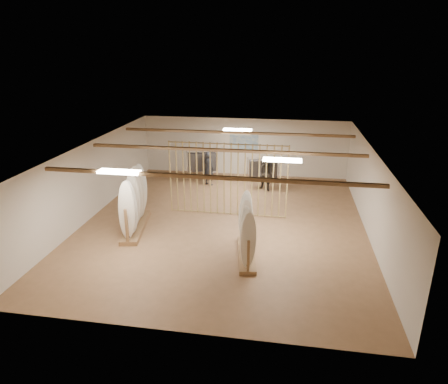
% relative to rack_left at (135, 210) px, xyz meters
% --- Properties ---
extents(floor, '(12.00, 12.00, 0.00)m').
position_rel_rack_left_xyz_m(floor, '(2.98, 1.01, -0.73)').
color(floor, '#9D714C').
rests_on(floor, ground).
extents(ceiling, '(12.00, 12.00, 0.00)m').
position_rel_rack_left_xyz_m(ceiling, '(2.98, 1.01, 2.07)').
color(ceiling, gray).
rests_on(ceiling, ground).
extents(wall_back, '(12.00, 0.00, 12.00)m').
position_rel_rack_left_xyz_m(wall_back, '(2.98, 7.01, 0.67)').
color(wall_back, silver).
rests_on(wall_back, ground).
extents(wall_front, '(12.00, 0.00, 12.00)m').
position_rel_rack_left_xyz_m(wall_front, '(2.98, -4.99, 0.67)').
color(wall_front, silver).
rests_on(wall_front, ground).
extents(wall_left, '(0.00, 12.00, 12.00)m').
position_rel_rack_left_xyz_m(wall_left, '(-2.02, 1.01, 0.67)').
color(wall_left, silver).
rests_on(wall_left, ground).
extents(wall_right, '(0.00, 12.00, 12.00)m').
position_rel_rack_left_xyz_m(wall_right, '(7.98, 1.01, 0.67)').
color(wall_right, silver).
rests_on(wall_right, ground).
extents(ceiling_slats, '(9.50, 6.12, 0.10)m').
position_rel_rack_left_xyz_m(ceiling_slats, '(2.98, 1.01, 1.99)').
color(ceiling_slats, olive).
rests_on(ceiling_slats, ground).
extents(light_panels, '(1.20, 0.35, 0.06)m').
position_rel_rack_left_xyz_m(light_panels, '(2.98, 1.01, 2.01)').
color(light_panels, white).
rests_on(light_panels, ground).
extents(bamboo_partition, '(4.45, 0.05, 2.78)m').
position_rel_rack_left_xyz_m(bamboo_partition, '(2.98, 1.81, 0.67)').
color(bamboo_partition, tan).
rests_on(bamboo_partition, ground).
extents(poster, '(1.40, 0.03, 0.90)m').
position_rel_rack_left_xyz_m(poster, '(2.98, 6.99, 0.87)').
color(poster, '#3064A8').
rests_on(poster, ground).
extents(rack_left, '(1.03, 2.69, 2.12)m').
position_rel_rack_left_xyz_m(rack_left, '(0.00, 0.00, 0.00)').
color(rack_left, olive).
rests_on(rack_left, floor).
extents(rack_right, '(0.83, 2.26, 1.78)m').
position_rel_rack_left_xyz_m(rack_right, '(4.05, -1.32, -0.12)').
color(rack_right, olive).
rests_on(rack_right, floor).
extents(clothing_rack_a, '(1.35, 0.69, 1.50)m').
position_rel_rack_left_xyz_m(clothing_rack_a, '(1.19, 5.50, 0.25)').
color(clothing_rack_a, silver).
rests_on(clothing_rack_a, floor).
extents(clothing_rack_b, '(1.28, 0.68, 1.43)m').
position_rel_rack_left_xyz_m(clothing_rack_b, '(4.08, 5.02, 0.20)').
color(clothing_rack_b, silver).
rests_on(clothing_rack_b, floor).
extents(shopper_a, '(0.79, 0.70, 1.79)m').
position_rel_rack_left_xyz_m(shopper_a, '(1.58, 5.12, 0.17)').
color(shopper_a, '#24262B').
rests_on(shopper_a, floor).
extents(shopper_b, '(1.05, 0.97, 1.76)m').
position_rel_rack_left_xyz_m(shopper_b, '(4.22, 4.76, 0.15)').
color(shopper_b, '#302A25').
rests_on(shopper_b, floor).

